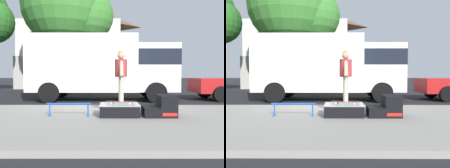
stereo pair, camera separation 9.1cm
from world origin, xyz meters
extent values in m
plane|color=black|center=(0.00, 0.00, 0.00)|extent=(140.00, 140.00, 0.00)
cube|color=gray|center=(0.00, -3.00, 0.06)|extent=(50.00, 5.00, 0.12)
cube|color=black|center=(0.41, -2.67, 0.28)|extent=(1.04, 0.79, 0.32)
cube|color=gray|center=(0.41, -2.67, 0.43)|extent=(1.06, 0.81, 0.03)
cube|color=black|center=(1.26, -2.67, 0.25)|extent=(0.43, 0.81, 0.25)
cube|color=black|center=(1.69, -2.67, 0.40)|extent=(0.43, 0.81, 0.57)
cube|color=red|center=(1.69, -3.08, 0.22)|extent=(0.38, 0.01, 0.08)
cylinder|color=blue|center=(-0.96, -2.68, 0.45)|extent=(1.20, 0.04, 0.04)
cylinder|color=blue|center=(-1.49, -2.68, 0.29)|extent=(0.04, 0.04, 0.33)
cube|color=blue|center=(-1.49, -2.68, 0.13)|extent=(0.06, 0.28, 0.01)
cylinder|color=blue|center=(-0.44, -2.68, 0.29)|extent=(0.04, 0.04, 0.33)
cube|color=blue|center=(-0.44, -2.68, 0.13)|extent=(0.06, 0.28, 0.01)
cube|color=#4C1E14|center=(0.46, -2.62, 0.50)|extent=(0.80, 0.29, 0.02)
cylinder|color=silver|center=(0.72, -2.56, 0.47)|extent=(0.06, 0.04, 0.05)
cylinder|color=silver|center=(0.70, -2.74, 0.47)|extent=(0.06, 0.04, 0.05)
cylinder|color=silver|center=(0.22, -2.50, 0.47)|extent=(0.06, 0.04, 0.05)
cylinder|color=silver|center=(0.20, -2.68, 0.47)|extent=(0.06, 0.04, 0.05)
cylinder|color=#B7AD99|center=(0.46, -2.53, 0.85)|extent=(0.14, 0.14, 0.67)
cylinder|color=#B7AD99|center=(0.46, -2.70, 0.85)|extent=(0.14, 0.14, 0.67)
cylinder|color=#A53338|center=(0.46, -2.62, 1.42)|extent=(0.34, 0.34, 0.48)
cylinder|color=tan|center=(0.46, -2.40, 1.41)|extent=(0.11, 0.29, 0.46)
cylinder|color=tan|center=(0.46, -2.83, 1.41)|extent=(0.11, 0.29, 0.46)
sphere|color=tan|center=(0.46, -2.62, 1.77)|extent=(0.21, 0.21, 0.21)
sphere|color=tan|center=(0.46, -2.62, 1.82)|extent=(0.17, 0.17, 0.17)
cube|color=white|center=(-1.14, 2.20, 1.75)|extent=(5.00, 2.35, 2.60)
cube|color=white|center=(2.31, 2.20, 1.55)|extent=(1.90, 2.16, 2.20)
cube|color=black|center=(2.31, 2.20, 2.03)|extent=(1.92, 2.19, 0.70)
cylinder|color=black|center=(2.15, 3.38, 0.45)|extent=(0.90, 0.28, 0.90)
cylinder|color=black|center=(2.15, 1.03, 0.45)|extent=(0.90, 0.28, 0.90)
cylinder|color=black|center=(-2.54, 3.38, 0.45)|extent=(0.90, 0.28, 0.90)
cylinder|color=black|center=(-2.54, 1.03, 0.45)|extent=(0.90, 0.28, 0.90)
cube|color=red|center=(5.53, 2.29, 0.71)|extent=(2.60, 1.85, 0.70)
cylinder|color=black|center=(5.14, 3.21, 0.36)|extent=(0.72, 0.24, 0.72)
cylinder|color=black|center=(5.14, 1.36, 0.36)|extent=(0.72, 0.24, 0.72)
cylinder|color=brown|center=(-2.91, 6.05, 1.99)|extent=(0.56, 0.56, 3.98)
sphere|color=#387A2D|center=(-2.91, 6.05, 5.73)|extent=(5.39, 5.39, 5.39)
sphere|color=#387A2D|center=(-1.43, 6.05, 5.05)|extent=(3.50, 3.50, 3.50)
cube|color=silver|center=(-3.57, 14.35, 3.00)|extent=(9.00, 7.50, 6.00)
cube|color=#B2ADA3|center=(-3.57, 10.35, 1.40)|extent=(9.00, 0.50, 2.80)
pyramid|color=brown|center=(-3.57, 14.35, 7.20)|extent=(9.54, 7.95, 2.40)
camera|label=1|loc=(0.21, -8.79, 1.25)|focal=36.25mm
camera|label=2|loc=(0.30, -8.79, 1.25)|focal=36.25mm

